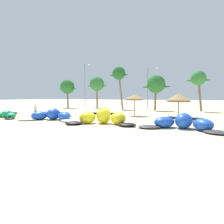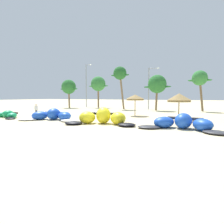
{
  "view_description": "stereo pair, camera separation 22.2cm",
  "coord_description": "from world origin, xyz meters",
  "px_view_note": "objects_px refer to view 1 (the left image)",
  "views": [
    {
      "loc": [
        8.64,
        -15.88,
        2.56
      ],
      "look_at": [
        0.19,
        2.0,
        1.0
      ],
      "focal_mm": 31.67,
      "sensor_mm": 36.0,
      "label": 1
    },
    {
      "loc": [
        8.84,
        -15.79,
        2.56
      ],
      "look_at": [
        0.19,
        2.0,
        1.0
      ],
      "focal_mm": 31.67,
      "sensor_mm": 36.0,
      "label": 2
    }
  ],
  "objects_px": {
    "beach_umbrella_middle": "(179,98)",
    "person_by_umbrellas": "(36,110)",
    "kite_left": "(52,116)",
    "palm_center_left": "(156,84)",
    "kite_center": "(183,123)",
    "palm_center_right": "(198,79)",
    "lamppost_west_center": "(149,86)",
    "lamppost_west": "(85,84)",
    "kite_left_of_center": "(103,118)",
    "palm_left_of_gap": "(119,74)",
    "palm_left": "(97,84)",
    "kite_far_left": "(5,115)",
    "palm_leftmost": "(67,87)",
    "beach_umbrella_near_van": "(135,97)"
  },
  "relations": [
    {
      "from": "kite_center",
      "to": "palm_leftmost",
      "type": "height_order",
      "value": "palm_leftmost"
    },
    {
      "from": "beach_umbrella_middle",
      "to": "palm_leftmost",
      "type": "height_order",
      "value": "palm_leftmost"
    },
    {
      "from": "kite_left",
      "to": "lamppost_west",
      "type": "height_order",
      "value": "lamppost_west"
    },
    {
      "from": "kite_left",
      "to": "kite_far_left",
      "type": "bearing_deg",
      "value": -174.55
    },
    {
      "from": "kite_left",
      "to": "beach_umbrella_middle",
      "type": "xyz_separation_m",
      "value": [
        12.41,
        5.98,
        1.94
      ]
    },
    {
      "from": "palm_leftmost",
      "to": "person_by_umbrellas",
      "type": "bearing_deg",
      "value": -63.26
    },
    {
      "from": "kite_left",
      "to": "palm_center_left",
      "type": "distance_m",
      "value": 21.26
    },
    {
      "from": "palm_left_of_gap",
      "to": "beach_umbrella_middle",
      "type": "bearing_deg",
      "value": -47.29
    },
    {
      "from": "kite_far_left",
      "to": "palm_left_of_gap",
      "type": "bearing_deg",
      "value": 74.37
    },
    {
      "from": "beach_umbrella_near_van",
      "to": "palm_center_left",
      "type": "bearing_deg",
      "value": 88.42
    },
    {
      "from": "kite_center",
      "to": "palm_center_right",
      "type": "height_order",
      "value": "palm_center_right"
    },
    {
      "from": "kite_left",
      "to": "palm_center_left",
      "type": "bearing_deg",
      "value": 70.89
    },
    {
      "from": "kite_center",
      "to": "lamppost_west_center",
      "type": "distance_m",
      "value": 23.85
    },
    {
      "from": "beach_umbrella_near_van",
      "to": "palm_center_right",
      "type": "height_order",
      "value": "palm_center_right"
    },
    {
      "from": "kite_left",
      "to": "palm_left",
      "type": "relative_size",
      "value": 0.97
    },
    {
      "from": "kite_center",
      "to": "palm_center_right",
      "type": "bearing_deg",
      "value": 89.05
    },
    {
      "from": "lamppost_west",
      "to": "kite_left_of_center",
      "type": "bearing_deg",
      "value": -54.09
    },
    {
      "from": "palm_leftmost",
      "to": "palm_center_right",
      "type": "bearing_deg",
      "value": 2.77
    },
    {
      "from": "kite_far_left",
      "to": "lamppost_west",
      "type": "xyz_separation_m",
      "value": [
        -4.66,
        24.86,
        5.31
      ]
    },
    {
      "from": "person_by_umbrellas",
      "to": "palm_left_of_gap",
      "type": "bearing_deg",
      "value": 80.37
    },
    {
      "from": "beach_umbrella_middle",
      "to": "palm_left",
      "type": "bearing_deg",
      "value": 139.67
    },
    {
      "from": "kite_left",
      "to": "palm_left",
      "type": "distance_m",
      "value": 24.24
    },
    {
      "from": "kite_left",
      "to": "person_by_umbrellas",
      "type": "distance_m",
      "value": 4.32
    },
    {
      "from": "kite_far_left",
      "to": "lamppost_west_center",
      "type": "bearing_deg",
      "value": 62.54
    },
    {
      "from": "kite_center",
      "to": "palm_center_left",
      "type": "height_order",
      "value": "palm_center_left"
    },
    {
      "from": "kite_left_of_center",
      "to": "beach_umbrella_near_van",
      "type": "bearing_deg",
      "value": 89.54
    },
    {
      "from": "kite_left",
      "to": "beach_umbrella_middle",
      "type": "bearing_deg",
      "value": 25.74
    },
    {
      "from": "kite_center",
      "to": "lamppost_west",
      "type": "bearing_deg",
      "value": 135.51
    },
    {
      "from": "beach_umbrella_near_van",
      "to": "beach_umbrella_middle",
      "type": "xyz_separation_m",
      "value": [
        5.9,
        -2.57,
        -0.0
      ]
    },
    {
      "from": "beach_umbrella_middle",
      "to": "kite_left",
      "type": "bearing_deg",
      "value": -154.26
    },
    {
      "from": "kite_far_left",
      "to": "palm_leftmost",
      "type": "relative_size",
      "value": 0.86
    },
    {
      "from": "kite_center",
      "to": "palm_left",
      "type": "xyz_separation_m",
      "value": [
        -20.69,
        22.81,
        4.87
      ]
    },
    {
      "from": "kite_far_left",
      "to": "palm_left",
      "type": "bearing_deg",
      "value": 91.26
    },
    {
      "from": "beach_umbrella_middle",
      "to": "palm_leftmost",
      "type": "distance_m",
      "value": 28.94
    },
    {
      "from": "beach_umbrella_middle",
      "to": "palm_left_of_gap",
      "type": "height_order",
      "value": "palm_left_of_gap"
    },
    {
      "from": "kite_left",
      "to": "palm_left_of_gap",
      "type": "height_order",
      "value": "palm_left_of_gap"
    },
    {
      "from": "person_by_umbrellas",
      "to": "palm_center_right",
      "type": "height_order",
      "value": "palm_center_right"
    },
    {
      "from": "kite_center",
      "to": "palm_leftmost",
      "type": "xyz_separation_m",
      "value": [
        -26.55,
        19.71,
        4.19
      ]
    },
    {
      "from": "beach_umbrella_near_van",
      "to": "palm_left",
      "type": "height_order",
      "value": "palm_left"
    },
    {
      "from": "beach_umbrella_middle",
      "to": "person_by_umbrellas",
      "type": "distance_m",
      "value": 17.08
    },
    {
      "from": "palm_center_left",
      "to": "lamppost_west_center",
      "type": "height_order",
      "value": "lamppost_west_center"
    },
    {
      "from": "palm_center_left",
      "to": "lamppost_west",
      "type": "bearing_deg",
      "value": 165.96
    },
    {
      "from": "palm_left_of_gap",
      "to": "person_by_umbrellas",
      "type": "bearing_deg",
      "value": -99.63
    },
    {
      "from": "kite_far_left",
      "to": "palm_center_right",
      "type": "xyz_separation_m",
      "value": [
        20.53,
        21.47,
        5.24
      ]
    },
    {
      "from": "beach_umbrella_near_van",
      "to": "palm_left",
      "type": "xyz_separation_m",
      "value": [
        -13.72,
        14.09,
        2.91
      ]
    },
    {
      "from": "kite_left",
      "to": "kite_center",
      "type": "xyz_separation_m",
      "value": [
        13.48,
        -0.18,
        -0.01
      ]
    },
    {
      "from": "kite_left",
      "to": "lamppost_west",
      "type": "relative_size",
      "value": 0.67
    },
    {
      "from": "beach_umbrella_near_van",
      "to": "lamppost_west",
      "type": "relative_size",
      "value": 0.27
    },
    {
      "from": "palm_left",
      "to": "palm_center_right",
      "type": "relative_size",
      "value": 1.01
    },
    {
      "from": "person_by_umbrellas",
      "to": "lamppost_west_center",
      "type": "height_order",
      "value": "lamppost_west_center"
    }
  ]
}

